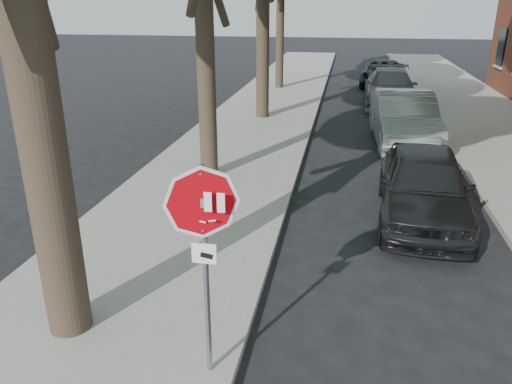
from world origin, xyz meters
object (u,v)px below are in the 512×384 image
at_px(car_d, 383,73).
at_px(car_c, 390,88).
at_px(stop_sign, 204,234).
at_px(car_a, 424,185).
at_px(car_b, 404,119).

bearing_deg(car_d, car_c, -84.73).
xyz_separation_m(stop_sign, car_a, (3.10, 5.39, -1.20)).
bearing_deg(car_c, car_b, -88.90).
height_order(stop_sign, car_d, stop_sign).
bearing_deg(car_b, car_d, 87.34).
bearing_deg(car_b, car_a, -93.87).
bearing_deg(stop_sign, car_a, 60.04).
distance_m(car_b, car_d, 11.77).
relative_size(car_a, car_b, 0.89).
relative_size(car_a, car_d, 0.92).
distance_m(stop_sign, car_b, 11.83).
distance_m(car_c, car_d, 5.32).
relative_size(car_b, car_d, 1.03).
distance_m(car_a, car_c, 12.38).
distance_m(stop_sign, car_d, 23.35).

